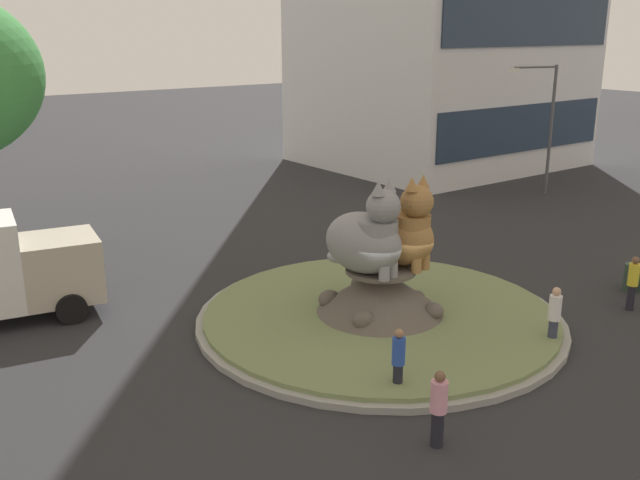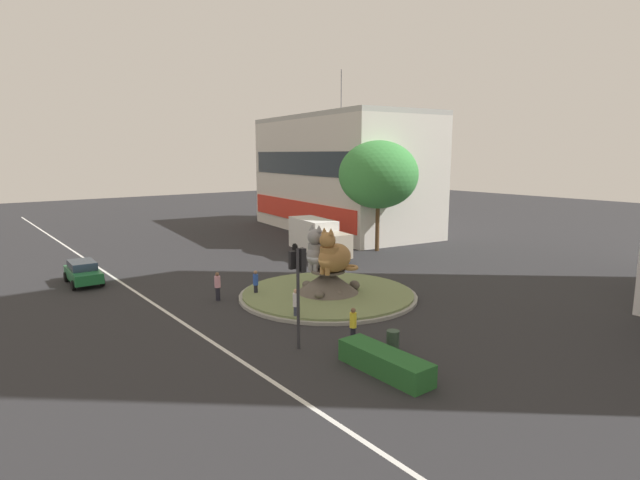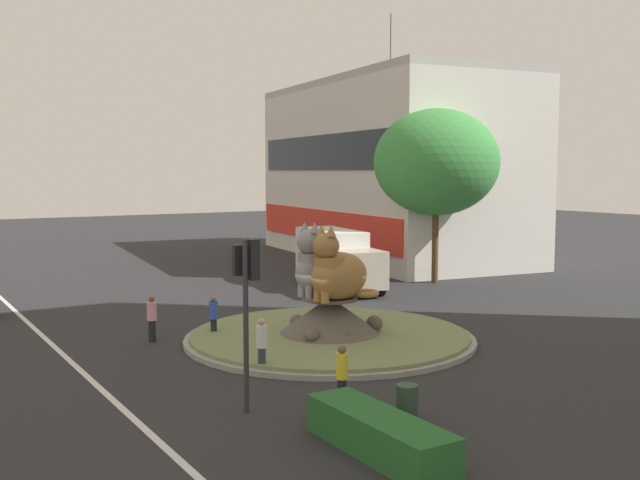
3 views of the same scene
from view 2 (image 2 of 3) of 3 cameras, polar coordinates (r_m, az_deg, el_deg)
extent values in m
plane|color=#28282B|center=(30.74, 0.90, -6.41)|extent=(160.00, 160.00, 0.00)
cube|color=silver|center=(26.38, -14.57, -9.49)|extent=(112.00, 0.20, 0.01)
cylinder|color=gray|center=(30.71, 0.90, -6.25)|extent=(10.72, 10.72, 0.18)
cylinder|color=#707F51|center=(30.67, 0.90, -5.98)|extent=(10.29, 10.29, 0.12)
cone|color=#564F47|center=(30.48, 0.90, -4.65)|extent=(3.71, 3.71, 1.34)
cylinder|color=#564F47|center=(30.33, 0.91, -3.54)|extent=(2.04, 2.04, 0.12)
ellipsoid|color=#564F47|center=(29.51, 2.13, -6.07)|extent=(0.52, 0.49, 0.42)
ellipsoid|color=#564F47|center=(31.10, 3.93, -5.11)|extent=(0.73, 0.55, 0.58)
ellipsoid|color=#564F47|center=(32.03, 1.41, -4.68)|extent=(0.67, 0.53, 0.54)
ellipsoid|color=#564F47|center=(31.09, -1.48, -5.12)|extent=(0.68, 0.52, 0.55)
ellipsoid|color=#564F47|center=(29.13, -0.04, -6.23)|extent=(0.58, 0.60, 0.46)
ellipsoid|color=gray|center=(30.65, 0.26, -1.62)|extent=(2.05, 2.69, 1.74)
cylinder|color=gray|center=(30.25, -0.30, -1.39)|extent=(1.37, 1.37, 1.09)
sphere|color=gray|center=(29.94, -0.51, 0.34)|extent=(0.96, 0.96, 0.96)
torus|color=gray|center=(31.33, 1.92, -2.67)|extent=(1.11, 1.11, 0.22)
cone|color=gray|center=(29.70, -0.12, 1.34)|extent=(0.47, 0.47, 0.39)
cone|color=gray|center=(30.02, -0.91, 1.43)|extent=(0.47, 0.47, 0.39)
cylinder|color=gray|center=(30.00, -0.47, -3.14)|extent=(0.30, 0.30, 0.43)
cylinder|color=gray|center=(30.25, -1.06, -3.04)|extent=(0.30, 0.30, 0.43)
ellipsoid|color=#9E703D|center=(29.66, 1.69, -2.03)|extent=(1.85, 2.56, 1.71)
cylinder|color=#9E703D|center=(29.28, 1.08, -1.80)|extent=(1.27, 1.27, 1.07)
sphere|color=#9E703D|center=(28.98, 0.86, -0.04)|extent=(0.94, 0.94, 0.94)
torus|color=#9E703D|center=(30.28, 3.44, -3.13)|extent=(1.04, 1.04, 0.21)
cone|color=#9E703D|center=(28.72, 1.24, 0.98)|extent=(0.44, 0.44, 0.39)
cone|color=#9E703D|center=(29.07, 0.48, 1.08)|extent=(0.44, 0.44, 0.39)
cylinder|color=#9E703D|center=(29.05, 0.85, -3.58)|extent=(0.30, 0.30, 0.43)
cylinder|color=#9E703D|center=(29.31, 0.28, -3.46)|extent=(0.30, 0.30, 0.43)
cylinder|color=#2D2D33|center=(22.18, -2.49, -6.74)|extent=(0.14, 0.14, 4.52)
cube|color=black|center=(21.87, -2.04, -2.28)|extent=(0.33, 0.25, 1.05)
sphere|color=red|center=(21.85, -1.87, -1.45)|extent=(0.18, 0.18, 0.18)
sphere|color=#392706|center=(21.91, -1.86, -2.26)|extent=(0.18, 0.18, 0.18)
sphere|color=black|center=(21.98, -1.86, -3.06)|extent=(0.18, 0.18, 0.18)
cube|color=black|center=(22.13, -3.16, -2.28)|extent=(0.21, 0.29, 0.80)
cube|color=silver|center=(56.96, 2.38, 7.24)|extent=(24.25, 13.53, 12.17)
cube|color=red|center=(54.54, -2.41, 3.28)|extent=(21.97, 3.00, 2.19)
cube|color=#19232D|center=(54.22, -2.43, 8.66)|extent=(21.05, 2.84, 2.43)
cube|color=#B2B2AD|center=(57.04, 2.43, 13.61)|extent=(24.25, 13.53, 0.50)
cylinder|color=#4C4C51|center=(59.10, 2.41, 16.23)|extent=(0.10, 0.10, 5.15)
cube|color=#235B28|center=(20.56, 7.33, -13.54)|extent=(4.25, 1.20, 0.90)
cylinder|color=brown|center=(44.98, 6.50, 1.28)|extent=(0.37, 0.37, 3.98)
ellipsoid|color=#3D8E42|center=(44.53, 6.62, 7.36)|extent=(6.94, 6.94, 5.90)
cylinder|color=black|center=(30.72, -7.26, -5.76)|extent=(0.23, 0.23, 0.77)
cylinder|color=#284CB2|center=(30.54, -7.29, -4.46)|extent=(0.31, 0.31, 0.67)
sphere|color=#936B4C|center=(30.44, -7.31, -3.65)|extent=(0.22, 0.22, 0.22)
cylinder|color=#33384C|center=(26.30, -2.72, -8.32)|extent=(0.25, 0.25, 0.80)
cylinder|color=silver|center=(26.08, -2.74, -6.76)|extent=(0.33, 0.33, 0.70)
sphere|color=tan|center=(25.95, -2.75, -5.78)|extent=(0.23, 0.23, 0.23)
cylinder|color=black|center=(23.32, 3.74, -10.74)|extent=(0.24, 0.24, 0.79)
cylinder|color=yellow|center=(23.07, 3.76, -9.02)|extent=(0.32, 0.32, 0.69)
sphere|color=brown|center=(22.93, 3.78, -7.94)|extent=(0.23, 0.23, 0.23)
cylinder|color=black|center=(30.48, -11.47, -5.98)|extent=(0.27, 0.27, 0.79)
cylinder|color=pink|center=(30.29, -11.52, -4.64)|extent=(0.36, 0.36, 0.69)
sphere|color=brown|center=(30.18, -11.55, -3.80)|extent=(0.23, 0.23, 0.23)
cube|color=#1E6B38|center=(37.03, -25.18, -3.52)|extent=(4.25, 1.90, 0.66)
cube|color=#19232D|center=(37.11, -25.30, -2.57)|extent=(2.40, 1.61, 0.52)
cylinder|color=black|center=(35.93, -23.39, -4.32)|extent=(0.65, 0.25, 0.64)
cylinder|color=black|center=(35.64, -26.10, -4.63)|extent=(0.65, 0.25, 0.64)
cylinder|color=black|center=(38.58, -24.26, -3.46)|extent=(0.65, 0.25, 0.64)
cylinder|color=black|center=(38.31, -26.78, -3.73)|extent=(0.65, 0.25, 0.64)
cube|color=#B7AD99|center=(39.74, 1.60, -0.64)|extent=(2.56, 2.57, 1.89)
cube|color=silver|center=(42.88, -0.80, 0.65)|extent=(5.46, 3.08, 2.66)
cylinder|color=black|center=(40.40, 3.01, -1.84)|extent=(0.94, 0.45, 0.90)
cylinder|color=black|center=(39.34, 0.23, -2.15)|extent=(0.94, 0.45, 0.90)
cylinder|color=black|center=(44.57, -0.17, -0.74)|extent=(0.94, 0.45, 0.90)
cylinder|color=black|center=(43.61, -2.75, -0.98)|extent=(0.94, 0.45, 0.90)
cylinder|color=#2D4233|center=(22.79, 8.23, -11.18)|extent=(0.56, 0.56, 0.90)
camera|label=1|loc=(36.26, -31.83, 7.89)|focal=39.95mm
camera|label=3|loc=(4.61, 42.13, -22.36)|focal=41.34mm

